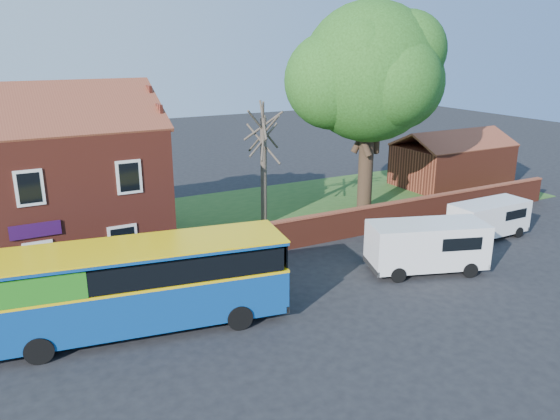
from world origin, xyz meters
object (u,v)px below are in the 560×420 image
bus (129,284)px  large_tree (369,77)px  van_near (427,244)px  van_far (489,218)px

bus → large_tree: 19.82m
van_near → van_far: bearing=36.3°
van_far → large_tree: bearing=110.8°
van_far → large_tree: large_tree is taller
van_near → van_far: (6.25, 1.94, -0.20)m
bus → large_tree: (16.75, 8.42, 6.43)m
van_near → van_far: van_near is taller
bus → large_tree: size_ratio=0.87×
bus → van_far: size_ratio=2.42×
bus → van_near: 13.45m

